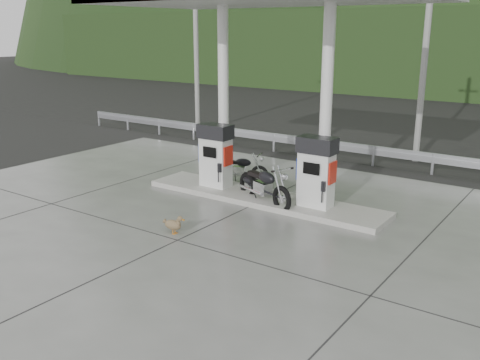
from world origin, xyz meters
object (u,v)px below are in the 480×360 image
Objects in this scene: motorcycle_right at (240,169)px; duck at (173,225)px; motorcycle_left at (264,186)px; gas_pump_left at (216,156)px; gas_pump_right at (316,172)px.

duck is at bearing -92.06° from motorcycle_right.
motorcycle_left reaches higher than duck.
duck is at bearing -69.18° from gas_pump_left.
motorcycle_left is at bearing -170.26° from gas_pump_right.
gas_pump_left is 3.20m from gas_pump_right.
motorcycle_left reaches higher than motorcycle_right.
gas_pump_left is at bearing 180.00° from gas_pump_right.
gas_pump_left is at bearing 108.23° from duck.
gas_pump_left and gas_pump_right have the same top height.
motorcycle_right is (-3.20, 1.24, -0.66)m from gas_pump_right.
duck is at bearing -79.00° from motorcycle_left.
duck is (1.23, -4.47, -0.20)m from motorcycle_right.
gas_pump_right is (3.20, 0.00, 0.00)m from gas_pump_left.
gas_pump_left is 3.32× the size of duck.
motorcycle_right is at bearing 102.75° from duck.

